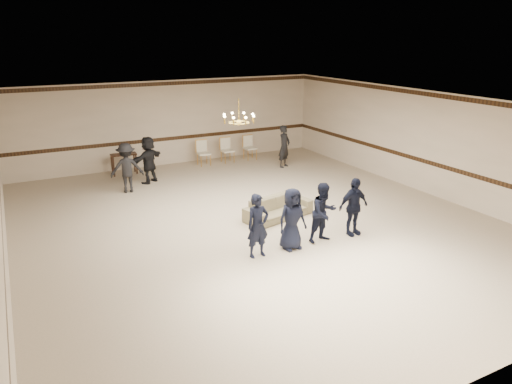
% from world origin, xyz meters
% --- Properties ---
extents(room, '(12.01, 14.01, 3.21)m').
position_xyz_m(room, '(0.00, 0.00, 1.60)').
color(room, '#BDAA91').
rests_on(room, ground).
extents(chair_rail, '(12.00, 0.02, 0.14)m').
position_xyz_m(chair_rail, '(0.00, 6.99, 1.00)').
color(chair_rail, '#352010').
rests_on(chair_rail, wall_back).
extents(crown_molding, '(12.00, 0.02, 0.14)m').
position_xyz_m(crown_molding, '(0.00, 6.99, 3.08)').
color(crown_molding, '#352010').
rests_on(crown_molding, wall_back).
extents(chandelier, '(0.94, 0.94, 0.89)m').
position_xyz_m(chandelier, '(0.00, 1.00, 2.88)').
color(chandelier, gold).
rests_on(chandelier, ceiling).
extents(boy_a, '(0.55, 0.37, 1.49)m').
position_xyz_m(boy_a, '(-0.93, -1.85, 0.74)').
color(boy_a, black).
rests_on(boy_a, floor).
extents(boy_b, '(0.75, 0.51, 1.49)m').
position_xyz_m(boy_b, '(-0.03, -1.85, 0.74)').
color(boy_b, black).
rests_on(boy_b, floor).
extents(boy_c, '(0.77, 0.62, 1.49)m').
position_xyz_m(boy_c, '(0.87, -1.85, 0.74)').
color(boy_c, black).
rests_on(boy_c, floor).
extents(boy_d, '(0.88, 0.39, 1.49)m').
position_xyz_m(boy_d, '(1.77, -1.85, 0.74)').
color(boy_d, black).
rests_on(boy_d, floor).
extents(settee, '(2.11, 1.20, 0.58)m').
position_xyz_m(settee, '(0.70, 0.01, 0.29)').
color(settee, '#7C7252').
rests_on(settee, floor).
extents(adult_left, '(1.12, 0.77, 1.60)m').
position_xyz_m(adult_left, '(-2.41, 4.23, 0.80)').
color(adult_left, black).
rests_on(adult_left, floor).
extents(adult_mid, '(1.50, 1.20, 1.60)m').
position_xyz_m(adult_mid, '(-1.51, 4.93, 0.80)').
color(adult_mid, black).
rests_on(adult_mid, floor).
extents(adult_right, '(0.69, 0.62, 1.60)m').
position_xyz_m(adult_right, '(3.59, 4.53, 0.80)').
color(adult_right, black).
rests_on(adult_right, floor).
extents(banquet_chair_left, '(0.51, 0.51, 0.96)m').
position_xyz_m(banquet_chair_left, '(0.96, 6.15, 0.48)').
color(banquet_chair_left, beige).
rests_on(banquet_chair_left, floor).
extents(banquet_chair_mid, '(0.48, 0.48, 0.96)m').
position_xyz_m(banquet_chair_mid, '(1.96, 6.15, 0.48)').
color(banquet_chair_mid, beige).
rests_on(banquet_chair_mid, floor).
extents(banquet_chair_right, '(0.49, 0.49, 0.96)m').
position_xyz_m(banquet_chair_right, '(2.96, 6.15, 0.48)').
color(banquet_chair_right, beige).
rests_on(banquet_chair_right, floor).
extents(console_table, '(0.93, 0.45, 0.76)m').
position_xyz_m(console_table, '(-2.04, 6.35, 0.38)').
color(console_table, black).
rests_on(console_table, floor).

